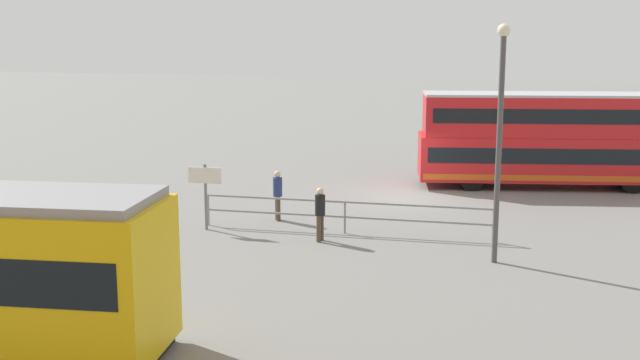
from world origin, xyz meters
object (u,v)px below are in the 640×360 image
info_sign (205,185)px  street_lamp (500,126)px  double_decker_bus (553,140)px  pedestrian_near_railing (278,192)px  pedestrian_crossing (320,210)px

info_sign → street_lamp: size_ratio=0.33×
double_decker_bus → pedestrian_near_railing: 12.81m
double_decker_bus → pedestrian_crossing: bearing=56.6°
pedestrian_near_railing → info_sign: info_sign is taller
info_sign → street_lamp: street_lamp is taller
pedestrian_crossing → street_lamp: 6.24m
pedestrian_crossing → info_sign: 4.11m
double_decker_bus → pedestrian_near_railing: size_ratio=6.50×
pedestrian_near_railing → info_sign: 2.72m
info_sign → street_lamp: 9.86m
pedestrian_crossing → street_lamp: size_ratio=0.26×
pedestrian_near_railing → pedestrian_crossing: 3.15m
pedestrian_near_railing → double_decker_bus: bearing=-137.3°
street_lamp → pedestrian_crossing: bearing=-9.9°
pedestrian_near_railing → street_lamp: street_lamp is taller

